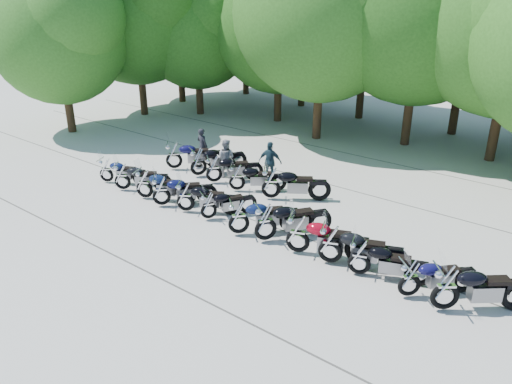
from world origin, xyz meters
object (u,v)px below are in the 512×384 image
Objects in this scene: motorcycle_14 at (198,161)px; motorcycle_15 at (214,168)px; motorcycle_11 at (410,277)px; motorcycle_17 at (271,182)px; motorcycle_2 at (144,183)px; motorcycle_6 at (239,216)px; motorcycle_13 at (174,154)px; motorcycle_9 at (331,243)px; motorcycle_12 at (446,287)px; motorcycle_1 at (122,176)px; rider_1 at (226,158)px; motorcycle_10 at (360,256)px; rider_2 at (270,162)px; motorcycle_16 at (237,177)px; motorcycle_3 at (161,190)px; motorcycle_0 at (106,169)px; rider_0 at (202,146)px; motorcycle_8 at (298,233)px; motorcycle_5 at (209,205)px; motorcycle_7 at (266,221)px; motorcycle_4 at (185,196)px.

motorcycle_14 is 1.03m from motorcycle_15.
motorcycle_11 is 0.86× the size of motorcycle_17.
motorcycle_6 is (4.69, -0.04, 0.02)m from motorcycle_2.
motorcycle_13 is (-11.91, 2.90, 0.09)m from motorcycle_11.
motorcycle_12 is at bearing -115.64° from motorcycle_9.
motorcycle_12 is (12.69, -0.02, 0.09)m from motorcycle_1.
motorcycle_10 is at bearing 135.81° from rider_1.
motorcycle_16 is at bearing 60.11° from rider_2.
motorcycle_2 is at bearing 102.00° from motorcycle_16.
motorcycle_11 is 0.93m from motorcycle_12.
motorcycle_2 reaches higher than motorcycle_3.
motorcycle_0 is 13.88m from motorcycle_12.
motorcycle_12 is (10.34, 0.06, 0.07)m from motorcycle_3.
motorcycle_12 is at bearing -167.60° from motorcycle_14.
motorcycle_12 is 1.57× the size of rider_0.
rider_0 is (-7.95, 4.18, 0.09)m from motorcycle_8.
motorcycle_5 is at bearing 48.26° from motorcycle_12.
rider_0 is (-9.03, 4.10, 0.11)m from motorcycle_9.
rider_0 is (0.26, 4.29, 0.19)m from motorcycle_1.
motorcycle_7 is 3.26m from motorcycle_10.
motorcycle_5 is (5.65, 0.06, -0.01)m from motorcycle_0.
motorcycle_5 is 5.89m from rider_0.
motorcycle_1 is 1.01× the size of motorcycle_16.
motorcycle_9 is at bearing 159.58° from rider_0.
motorcycle_3 is at bearing 119.62° from rider_0.
motorcycle_8 is 8.98m from rider_0.
rider_2 is at bearing -124.46° from motorcycle_14.
motorcycle_15 is at bearing 26.55° from rider_2.
motorcycle_10 reaches higher than motorcycle_11.
motorcycle_17 is at bearing -89.12° from motorcycle_3.
motorcycle_12 is at bearing -137.91° from motorcycle_6.
motorcycle_0 is 5.66m from motorcycle_5.
motorcycle_4 is 0.98× the size of motorcycle_15.
motorcycle_16 is (2.27, 2.74, -0.04)m from motorcycle_2.
motorcycle_13 is (-4.61, 2.73, 0.13)m from motorcycle_5.
motorcycle_7 is at bearing -120.85° from motorcycle_4.
motorcycle_7 reaches higher than motorcycle_15.
motorcycle_4 is 0.91× the size of motorcycle_13.
motorcycle_1 is 5.94m from rider_2.
motorcycle_16 is at bearing -3.04° from motorcycle_7.
motorcycle_2 is 4.43m from rider_0.
motorcycle_0 is 1.19m from motorcycle_1.
motorcycle_0 is 4.91m from rider_1.
motorcycle_0 is 0.81× the size of motorcycle_12.
rider_0 reaches higher than motorcycle_14.
rider_2 is (-6.27, 4.26, 0.21)m from motorcycle_10.
motorcycle_4 is (3.40, 0.11, 0.01)m from motorcycle_1.
motorcycle_7 is 1.00× the size of motorcycle_8.
motorcycle_7 is at bearing -127.93° from motorcycle_6.
motorcycle_5 is at bearing 67.70° from motorcycle_8.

